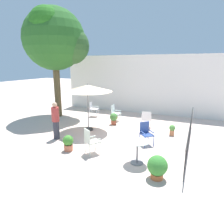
{
  "coord_description": "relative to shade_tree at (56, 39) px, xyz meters",
  "views": [
    {
      "loc": [
        3.56,
        -8.03,
        3.19
      ],
      "look_at": [
        0.0,
        0.22,
        1.02
      ],
      "focal_mm": 31.9,
      "sensor_mm": 36.0,
      "label": 1
    }
  ],
  "objects": [
    {
      "name": "patio_chair_3",
      "position": [
        1.98,
        0.71,
        -4.08
      ],
      "size": [
        0.56,
        0.49,
        0.88
      ],
      "color": "white",
      "rests_on": "ground"
    },
    {
      "name": "patio_chair_1",
      "position": [
        6.08,
        -2.35,
        -4.09
      ],
      "size": [
        0.64,
        0.64,
        0.92
      ],
      "color": "#355094",
      "rests_on": "ground"
    },
    {
      "name": "patio_chair_0",
      "position": [
        3.59,
        0.36,
        -4.08
      ],
      "size": [
        0.46,
        0.49,
        0.91
      ],
      "color": "white",
      "rests_on": "ground"
    },
    {
      "name": "ground_plane",
      "position": [
        4.29,
        -1.87,
        -4.6
      ],
      "size": [
        60.0,
        60.0,
        0.0
      ],
      "primitive_type": "plane",
      "color": "beige"
    },
    {
      "name": "villa_facade",
      "position": [
        4.29,
        2.95,
        -2.71
      ],
      "size": [
        10.65,
        0.3,
        3.78
      ],
      "primitive_type": "cube",
      "color": "white",
      "rests_on": "ground"
    },
    {
      "name": "patio_chair_4",
      "position": [
        5.59,
        -0.25,
        -4.1
      ],
      "size": [
        0.58,
        0.53,
        0.88
      ],
      "color": "white",
      "rests_on": "ground"
    },
    {
      "name": "standing_person",
      "position": [
        2.35,
        -3.3,
        -3.77
      ],
      "size": [
        0.41,
        0.41,
        1.63
      ],
      "color": "#33333D",
      "rests_on": "ground"
    },
    {
      "name": "patio_umbrella_0",
      "position": [
        3.06,
        -1.73,
        -2.54
      ],
      "size": [
        2.36,
        2.36,
        2.3
      ],
      "color": "#2D2D2D",
      "rests_on": "ground"
    },
    {
      "name": "potted_plant_0",
      "position": [
        7.01,
        -4.72,
        -4.23
      ],
      "size": [
        0.58,
        0.58,
        0.7
      ],
      "color": "#B76032",
      "rests_on": "ground"
    },
    {
      "name": "potted_plant_2",
      "position": [
        6.95,
        -0.89,
        -4.32
      ],
      "size": [
        0.27,
        0.27,
        0.5
      ],
      "color": "#C1744A",
      "rests_on": "ground"
    },
    {
      "name": "cafe_table_0",
      "position": [
        6.22,
        -4.06,
        -4.06
      ],
      "size": [
        0.78,
        0.78,
        0.78
      ],
      "color": "white",
      "rests_on": "ground"
    },
    {
      "name": "potted_plant_1",
      "position": [
        3.84,
        -0.37,
        -4.24
      ],
      "size": [
        0.43,
        0.43,
        0.63
      ],
      "color": "#A14C33",
      "rests_on": "ground"
    },
    {
      "name": "potted_plant_3",
      "position": [
        3.57,
        -4.14,
        -4.28
      ],
      "size": [
        0.4,
        0.4,
        0.61
      ],
      "color": "#C16B4B",
      "rests_on": "ground"
    },
    {
      "name": "shade_tree",
      "position": [
        0.0,
        0.0,
        0.0
      ],
      "size": [
        3.74,
        3.56,
        6.38
      ],
      "color": "brown",
      "rests_on": "ground"
    },
    {
      "name": "patio_chair_2",
      "position": [
        4.48,
        -4.06,
        -4.06
      ],
      "size": [
        0.62,
        0.64,
        0.96
      ],
      "color": "silver",
      "rests_on": "ground"
    },
    {
      "name": "terrace_railing",
      "position": [
        7.72,
        -1.87,
        -3.92
      ],
      "size": [
        0.03,
        5.8,
        1.01
      ],
      "color": "black",
      "rests_on": "ground"
    }
  ]
}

